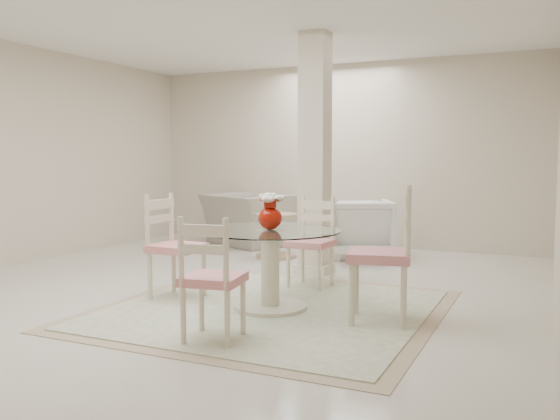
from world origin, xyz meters
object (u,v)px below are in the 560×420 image
at_px(red_vase, 270,212).
at_px(dining_chair_west, 171,238).
at_px(column, 315,154).
at_px(side_table, 276,237).
at_px(dining_chair_east, 389,244).
at_px(dining_table, 270,269).
at_px(recliner_taupe, 248,220).
at_px(dining_chair_south, 210,270).
at_px(dining_chair_north, 313,235).
at_px(armchair_white, 359,228).

xyz_separation_m(red_vase, dining_chair_west, (-1.02, -0.01, -0.29)).
bearing_deg(column, dining_chair_west, -112.97).
relative_size(red_vase, side_table, 0.54).
bearing_deg(dining_chair_west, dining_chair_east, -86.25).
bearing_deg(red_vase, dining_table, 161.57).
height_order(recliner_taupe, side_table, recliner_taupe).
xyz_separation_m(dining_table, dining_chair_south, (0.02, -1.01, 0.17)).
relative_size(recliner_taupe, side_table, 2.04).
relative_size(dining_chair_west, side_table, 1.85).
bearing_deg(dining_chair_east, dining_chair_south, -56.54).
bearing_deg(dining_chair_west, dining_chair_north, -41.92).
bearing_deg(column, dining_chair_east, -52.76).
xyz_separation_m(dining_table, dining_chair_north, (-0.01, 1.02, 0.18)).
bearing_deg(column, dining_chair_south, -83.81).
bearing_deg(dining_chair_east, dining_table, -101.04).
bearing_deg(recliner_taupe, dining_chair_east, 154.73).
relative_size(red_vase, dining_chair_west, 0.29).
relative_size(dining_table, dining_chair_west, 1.13).
xyz_separation_m(dining_table, dining_chair_east, (1.03, 0.03, 0.27)).
height_order(red_vase, dining_chair_south, red_vase).
bearing_deg(recliner_taupe, dining_chair_north, 152.82).
relative_size(dining_table, side_table, 2.09).
height_order(dining_chair_east, recliner_taupe, dining_chair_east).
xyz_separation_m(dining_chair_north, dining_chair_south, (0.03, -2.03, -0.01)).
xyz_separation_m(column, armchair_white, (0.15, 1.24, -0.96)).
distance_m(dining_chair_south, side_table, 3.68).
height_order(dining_chair_east, dining_chair_south, dining_chair_east).
xyz_separation_m(dining_chair_west, side_table, (-0.09, 2.49, -0.30)).
height_order(column, side_table, column).
xyz_separation_m(column, dining_chair_east, (1.30, -1.72, -0.72)).
bearing_deg(dining_chair_east, column, -155.31).
distance_m(recliner_taupe, side_table, 1.21).
xyz_separation_m(dining_chair_east, armchair_white, (-1.16, 2.96, -0.24)).
xyz_separation_m(dining_chair_north, recliner_taupe, (-1.96, 2.31, -0.15)).
distance_m(red_vase, dining_chair_south, 1.07).
xyz_separation_m(dining_table, red_vase, (0.00, -0.00, 0.50)).
bearing_deg(column, side_table, 138.14).
height_order(column, recliner_taupe, column).
xyz_separation_m(dining_table, dining_chair_west, (-1.02, -0.01, 0.21)).
xyz_separation_m(column, dining_chair_north, (0.27, -0.73, -0.82)).
bearing_deg(armchair_white, dining_table, 67.82).
distance_m(dining_chair_west, recliner_taupe, 3.47).
bearing_deg(dining_chair_east, dining_chair_north, -146.29).
height_order(dining_chair_south, armchair_white, dining_chair_south).
xyz_separation_m(red_vase, dining_chair_north, (-0.01, 1.02, -0.32)).
bearing_deg(dining_chair_west, side_table, 4.79).
relative_size(dining_chair_south, side_table, 1.72).
bearing_deg(armchair_white, recliner_taupe, -35.25).
relative_size(column, dining_chair_west, 2.52).
bearing_deg(dining_chair_east, armchair_white, -171.20).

